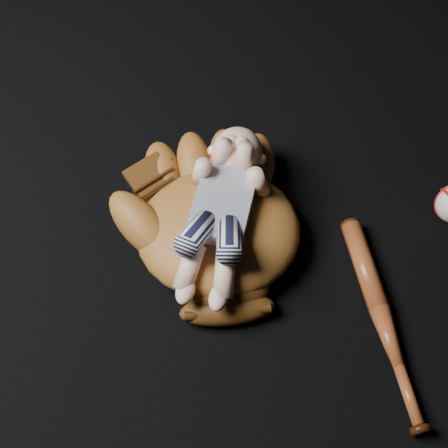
# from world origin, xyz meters

# --- Properties ---
(baseball_glove) EXTENTS (0.54, 0.57, 0.14)m
(baseball_glove) POSITION_xyz_m (-0.14, -0.00, 0.07)
(baseball_glove) COLOR brown
(baseball_glove) RESTS_ON ground
(newborn_baby) EXTENTS (0.20, 0.38, 0.15)m
(newborn_baby) POSITION_xyz_m (-0.13, -0.01, 0.13)
(newborn_baby) COLOR beige
(newborn_baby) RESTS_ON baseball_glove
(baseball_bat) EXTENTS (0.24, 0.39, 0.04)m
(baseball_bat) POSITION_xyz_m (0.20, -0.07, 0.02)
(baseball_bat) COLOR brown
(baseball_bat) RESTS_ON ground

